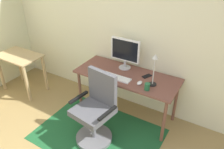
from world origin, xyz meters
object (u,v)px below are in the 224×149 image
(desk, at_px, (127,79))
(monitor, at_px, (125,51))
(coffee_cup, at_px, (147,87))
(desk_lamp, at_px, (154,66))
(side_table, at_px, (20,62))
(keyboard, at_px, (116,77))
(cell_phone, at_px, (147,76))
(office_chair, at_px, (96,113))
(computer_mouse, at_px, (140,83))

(desk, bearing_deg, monitor, 127.16)
(coffee_cup, height_order, desk_lamp, desk_lamp)
(desk, distance_m, coffee_cup, 0.46)
(desk, height_order, monitor, monitor)
(coffee_cup, xyz_separation_m, side_table, (-2.31, -0.14, -0.19))
(monitor, relative_size, keyboard, 1.08)
(coffee_cup, distance_m, cell_phone, 0.34)
(desk_lamp, bearing_deg, office_chair, -131.77)
(coffee_cup, bearing_deg, cell_phone, 113.27)
(computer_mouse, bearing_deg, keyboard, -175.13)
(coffee_cup, xyz_separation_m, office_chair, (-0.51, -0.44, -0.34))
(computer_mouse, relative_size, desk_lamp, 0.23)
(keyboard, xyz_separation_m, desk_lamp, (0.50, 0.10, 0.27))
(desk, bearing_deg, keyboard, -119.16)
(keyboard, bearing_deg, desk, 60.84)
(computer_mouse, bearing_deg, coffee_cup, -29.30)
(desk, height_order, coffee_cup, coffee_cup)
(cell_phone, bearing_deg, monitor, -163.85)
(coffee_cup, distance_m, desk_lamp, 0.27)
(side_table, bearing_deg, coffee_cup, 3.46)
(desk_lamp, bearing_deg, keyboard, -168.53)
(office_chair, height_order, side_table, office_chair)
(desk, height_order, side_table, desk)
(side_table, bearing_deg, computer_mouse, 5.73)
(monitor, height_order, desk_lamp, monitor)
(monitor, bearing_deg, desk, -52.84)
(monitor, bearing_deg, desk_lamp, -22.37)
(computer_mouse, xyz_separation_m, coffee_cup, (0.14, -0.08, 0.03))
(computer_mouse, height_order, side_table, computer_mouse)
(cell_phone, bearing_deg, office_chair, -91.79)
(monitor, bearing_deg, computer_mouse, -37.28)
(computer_mouse, bearing_deg, side_table, -174.27)
(desk_lamp, bearing_deg, cell_phone, 132.48)
(desk, xyz_separation_m, monitor, (-0.13, 0.17, 0.35))
(desk_lamp, height_order, office_chair, desk_lamp)
(office_chair, bearing_deg, coffee_cup, 48.57)
(desk, relative_size, computer_mouse, 14.42)
(office_chair, xyz_separation_m, side_table, (-1.80, 0.30, 0.15))
(cell_phone, bearing_deg, desk, -133.19)
(keyboard, relative_size, desk_lamp, 0.96)
(keyboard, bearing_deg, desk_lamp, 11.47)
(coffee_cup, bearing_deg, office_chair, -139.42)
(office_chair, bearing_deg, computer_mouse, 62.19)
(monitor, distance_m, cell_phone, 0.48)
(desk, xyz_separation_m, desk_lamp, (0.41, -0.06, 0.35))
(monitor, distance_m, side_table, 1.90)
(computer_mouse, bearing_deg, office_chair, -125.80)
(desk_lamp, height_order, side_table, desk_lamp)
(computer_mouse, bearing_deg, cell_phone, 88.70)
(coffee_cup, bearing_deg, desk_lamp, 84.75)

